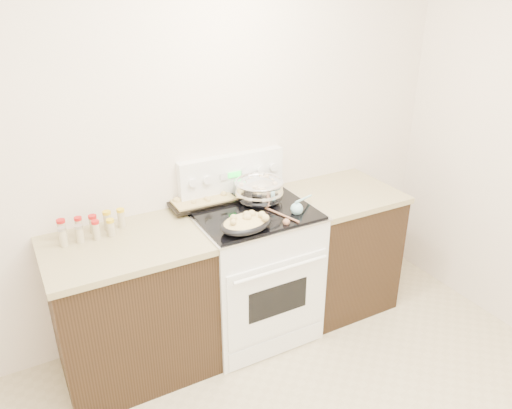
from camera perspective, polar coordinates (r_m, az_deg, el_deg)
room_shell at (r=1.64m, az=12.14°, el=2.11°), size 4.10×3.60×2.75m
counter_left at (r=3.21m, az=-13.94°, el=-11.36°), size 0.93×0.67×0.92m
counter_right at (r=3.79m, az=9.34°, el=-4.83°), size 0.73×0.67×0.92m
kitchen_range at (r=3.43m, az=-0.44°, el=-7.42°), size 0.78×0.73×1.22m
mixing_bowl at (r=3.28m, az=0.37°, el=1.53°), size 0.34×0.34×0.19m
roasting_pan at (r=2.93m, az=-1.15°, el=-2.10°), size 0.37×0.29×0.11m
baking_sheet at (r=3.34m, az=-6.28°, el=0.69°), size 0.44×0.31×0.06m
wooden_spoon at (r=3.06m, az=3.27°, el=-1.68°), size 0.10×0.28×0.04m
blue_ladle at (r=3.16m, az=4.77°, el=-0.36°), size 0.24×0.18×0.10m
spice_jars at (r=3.06m, az=-18.40°, el=-2.45°), size 0.40×0.14×0.13m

